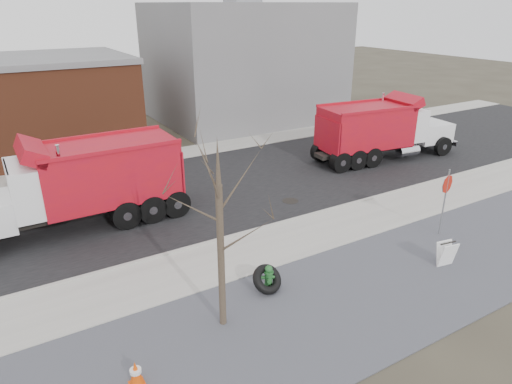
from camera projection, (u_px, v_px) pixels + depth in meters
ground at (272, 251)px, 15.77m from camera, size 120.00×120.00×0.00m
gravel_verge at (338, 303)px, 12.99m from camera, size 60.00×5.00×0.03m
sidewalk at (268, 247)px, 15.96m from camera, size 60.00×2.50×0.06m
curb at (249, 232)px, 16.98m from camera, size 60.00×0.15×0.11m
road at (197, 191)px, 20.77m from camera, size 60.00×9.40×0.02m
far_sidewalk at (155, 157)px, 25.29m from camera, size 60.00×2.00×0.06m
building_grey at (243, 63)px, 32.79m from camera, size 12.00×10.00×8.00m
bare_tree at (219, 212)px, 10.94m from camera, size 3.20×3.20×5.20m
fire_hydrant at (269, 278)px, 13.53m from camera, size 0.46×0.45×0.81m
truck_tire at (267, 279)px, 13.43m from camera, size 1.01×0.92×0.84m
stop_sign at (446, 191)px, 16.22m from camera, size 0.69×0.17×2.56m
sandwich_board at (446, 254)px, 14.70m from camera, size 0.66×0.48×0.84m
traffic_cone_far at (136, 373)px, 10.11m from camera, size 0.34×0.34×0.65m
dump_truck_red_a at (382, 128)px, 24.50m from camera, size 8.48×3.14×3.40m
dump_truck_red_b at (80, 182)px, 16.89m from camera, size 8.42×2.48×3.56m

